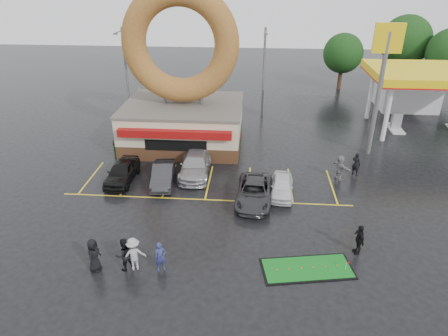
# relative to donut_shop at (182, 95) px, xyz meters

# --- Properties ---
(ground) EXTENTS (120.00, 120.00, 0.00)m
(ground) POSITION_rel_donut_shop_xyz_m (3.00, -12.97, -4.46)
(ground) COLOR black
(ground) RESTS_ON ground
(donut_shop) EXTENTS (10.20, 8.70, 13.50)m
(donut_shop) POSITION_rel_donut_shop_xyz_m (0.00, 0.00, 0.00)
(donut_shop) COLOR #472B19
(donut_shop) RESTS_ON ground
(gas_station) EXTENTS (12.30, 13.65, 5.90)m
(gas_station) POSITION_rel_donut_shop_xyz_m (23.00, 7.97, -0.77)
(gas_station) COLOR silver
(gas_station) RESTS_ON ground
(shell_sign) EXTENTS (2.20, 0.36, 10.60)m
(shell_sign) POSITION_rel_donut_shop_xyz_m (16.00, -0.97, 2.91)
(shell_sign) COLOR slate
(shell_sign) RESTS_ON ground
(streetlight_left) EXTENTS (0.40, 2.21, 9.00)m
(streetlight_left) POSITION_rel_donut_shop_xyz_m (-7.00, 6.95, 0.32)
(streetlight_left) COLOR slate
(streetlight_left) RESTS_ON ground
(streetlight_mid) EXTENTS (0.40, 2.21, 9.00)m
(streetlight_mid) POSITION_rel_donut_shop_xyz_m (7.00, 7.95, 0.32)
(streetlight_mid) COLOR slate
(streetlight_mid) RESTS_ON ground
(streetlight_right) EXTENTS (0.40, 2.21, 9.00)m
(streetlight_right) POSITION_rel_donut_shop_xyz_m (19.00, 8.95, 0.32)
(streetlight_right) COLOR slate
(streetlight_right) RESTS_ON ground
(tree_far_c) EXTENTS (6.30, 6.30, 9.00)m
(tree_far_c) POSITION_rel_donut_shop_xyz_m (25.00, 21.03, 1.37)
(tree_far_c) COLOR #332114
(tree_far_c) RESTS_ON ground
(tree_far_d) EXTENTS (4.90, 4.90, 7.00)m
(tree_far_d) POSITION_rel_donut_shop_xyz_m (17.00, 19.03, 0.07)
(tree_far_d) COLOR #332114
(tree_far_d) RESTS_ON ground
(car_black) EXTENTS (1.86, 4.50, 1.52)m
(car_black) POSITION_rel_donut_shop_xyz_m (-3.42, -7.36, -3.70)
(car_black) COLOR black
(car_black) RESTS_ON ground
(car_dgrey) EXTENTS (1.95, 4.38, 1.40)m
(car_dgrey) POSITION_rel_donut_shop_xyz_m (-0.34, -7.45, -3.77)
(car_dgrey) COLOR #2A292B
(car_dgrey) RESTS_ON ground
(car_silver) EXTENTS (2.32, 5.42, 1.56)m
(car_silver) POSITION_rel_donut_shop_xyz_m (1.82, -5.78, -3.69)
(car_silver) COLOR #98989C
(car_silver) RESTS_ON ground
(car_grey) EXTENTS (2.60, 5.17, 1.40)m
(car_grey) POSITION_rel_donut_shop_xyz_m (6.34, -9.47, -3.76)
(car_grey) COLOR #333235
(car_grey) RESTS_ON ground
(car_white) EXTENTS (1.80, 3.90, 1.30)m
(car_white) POSITION_rel_donut_shop_xyz_m (8.27, -8.42, -3.82)
(car_white) COLOR silver
(car_white) RESTS_ON ground
(person_blue) EXTENTS (0.74, 0.63, 1.71)m
(person_blue) POSITION_rel_donut_shop_xyz_m (1.56, -16.76, -3.61)
(person_blue) COLOR navy
(person_blue) RESTS_ON ground
(person_blackjkt) EXTENTS (1.16, 1.13, 1.88)m
(person_blackjkt) POSITION_rel_donut_shop_xyz_m (-0.34, -16.83, -3.52)
(person_blackjkt) COLOR black
(person_blackjkt) RESTS_ON ground
(person_hoodie) EXTENTS (1.42, 1.12, 1.92)m
(person_hoodie) POSITION_rel_donut_shop_xyz_m (0.16, -16.79, -3.50)
(person_hoodie) COLOR #949396
(person_hoodie) RESTS_ON ground
(person_bystander) EXTENTS (0.68, 0.97, 1.89)m
(person_bystander) POSITION_rel_donut_shop_xyz_m (-1.90, -17.00, -3.52)
(person_bystander) COLOR black
(person_bystander) RESTS_ON ground
(person_cameraman) EXTENTS (0.62, 1.11, 1.80)m
(person_cameraman) POSITION_rel_donut_shop_xyz_m (12.17, -14.48, -3.57)
(person_cameraman) COLOR black
(person_cameraman) RESTS_ON ground
(person_walker_near) EXTENTS (1.47, 1.80, 1.93)m
(person_walker_near) POSITION_rel_donut_shop_xyz_m (12.68, -5.83, -3.50)
(person_walker_near) COLOR gray
(person_walker_near) RESTS_ON ground
(person_walker_far) EXTENTS (0.80, 0.77, 1.84)m
(person_walker_far) POSITION_rel_donut_shop_xyz_m (14.03, -5.01, -3.54)
(person_walker_far) COLOR black
(person_walker_far) RESTS_ON ground
(dumpster) EXTENTS (2.03, 1.58, 1.30)m
(dumpster) POSITION_rel_donut_shop_xyz_m (-4.50, -2.92, -3.81)
(dumpster) COLOR #173C1E
(dumpster) RESTS_ON ground
(putting_green) EXTENTS (5.09, 2.88, 0.60)m
(putting_green) POSITION_rel_donut_shop_xyz_m (9.25, -16.12, -4.43)
(putting_green) COLOR black
(putting_green) RESTS_ON ground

